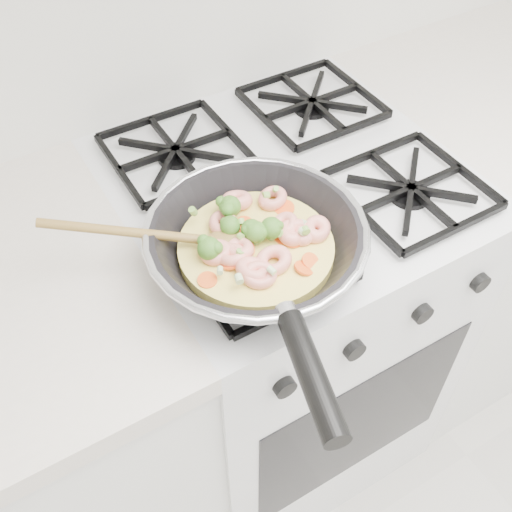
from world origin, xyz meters
TOP-DOWN VIEW (x-y plane):
  - stove at (0.00, 1.70)m, footprint 0.60×0.60m
  - skillet at (-0.16, 1.54)m, footprint 0.44×0.49m

SIDE VIEW (x-z plane):
  - stove at x=0.00m, z-range 0.00..0.92m
  - skillet at x=-0.16m, z-range 0.91..1.01m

